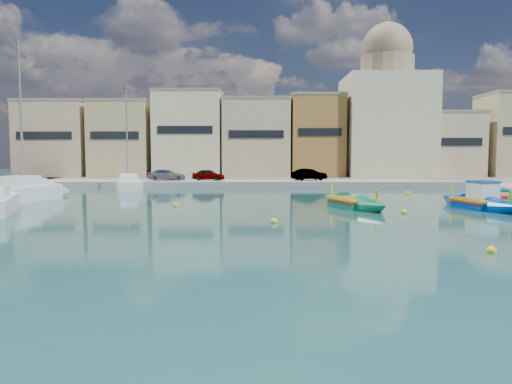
# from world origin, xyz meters

# --- Properties ---
(ground) EXTENTS (160.00, 160.00, 0.00)m
(ground) POSITION_xyz_m (0.00, 0.00, 0.00)
(ground) COLOR #113433
(ground) RESTS_ON ground
(north_quay) EXTENTS (80.00, 8.00, 0.60)m
(north_quay) POSITION_xyz_m (0.00, 32.00, 0.30)
(north_quay) COLOR gray
(north_quay) RESTS_ON ground
(north_townhouses) EXTENTS (83.20, 7.87, 10.19)m
(north_townhouses) POSITION_xyz_m (6.68, 39.36, 5.00)
(north_townhouses) COLOR tan
(north_townhouses) RESTS_ON ground
(church_block) EXTENTS (10.00, 10.00, 19.10)m
(church_block) POSITION_xyz_m (10.00, 40.00, 8.41)
(church_block) COLOR beige
(church_block) RESTS_ON ground
(parked_cars) EXTENTS (18.80, 2.42, 1.20)m
(parked_cars) POSITION_xyz_m (-9.13, 30.50, 1.18)
(parked_cars) COLOR #4C1919
(parked_cars) RESTS_ON north_quay
(luzzu_blue_cabin) EXTENTS (3.64, 7.95, 2.73)m
(luzzu_blue_cabin) POSITION_xyz_m (8.49, 10.30, 0.33)
(luzzu_blue_cabin) COLOR #003AA6
(luzzu_blue_cabin) RESTS_ON ground
(luzzu_cyan_mid) EXTENTS (3.02, 8.89, 2.58)m
(luzzu_cyan_mid) POSITION_xyz_m (11.65, 12.56, 0.27)
(luzzu_cyan_mid) COLOR #00779A
(luzzu_cyan_mid) RESTS_ON ground
(luzzu_green) EXTENTS (4.53, 7.75, 2.38)m
(luzzu_green) POSITION_xyz_m (0.61, 10.73, 0.26)
(luzzu_green) COLOR #0B7345
(luzzu_green) RESTS_ON ground
(yacht_north) EXTENTS (4.53, 7.86, 10.12)m
(yacht_north) POSITION_xyz_m (-18.19, 26.80, 0.40)
(yacht_north) COLOR white
(yacht_north) RESTS_ON ground
(yacht_midnorth) EXTENTS (4.98, 9.14, 12.43)m
(yacht_midnorth) POSITION_xyz_m (-22.08, 16.10, 0.49)
(yacht_midnorth) COLOR white
(yacht_midnorth) RESTS_ON ground
(mooring_buoys) EXTENTS (26.63, 24.71, 0.36)m
(mooring_buoys) POSITION_xyz_m (2.18, 7.24, 0.08)
(mooring_buoys) COLOR yellow
(mooring_buoys) RESTS_ON ground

